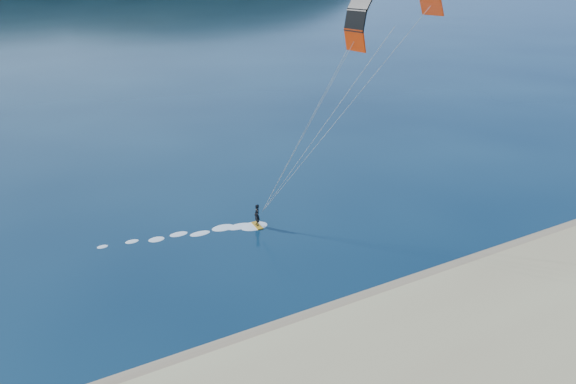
{
  "coord_description": "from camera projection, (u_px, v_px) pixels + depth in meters",
  "views": [
    {
      "loc": [
        -9.27,
        -13.82,
        16.16
      ],
      "look_at": [
        4.14,
        10.0,
        5.0
      ],
      "focal_mm": 32.62,
      "sensor_mm": 36.0,
      "label": 1
    }
  ],
  "objects": [
    {
      "name": "wet_sand",
      "position": [
        269.0,
        341.0,
        25.08
      ],
      "size": [
        220.0,
        2.5,
        0.1
      ],
      "color": "#967757",
      "rests_on": "ground"
    },
    {
      "name": "kitesurfer_near",
      "position": [
        383.0,
        39.0,
        31.4
      ],
      "size": [
        21.26,
        7.64,
        16.19
      ],
      "color": "orange",
      "rests_on": "ground"
    }
  ]
}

